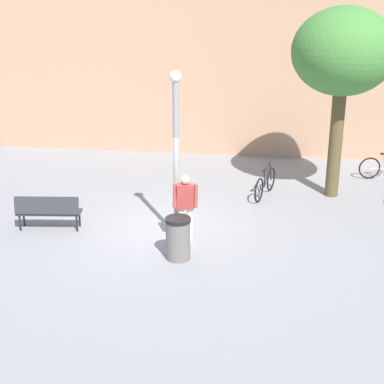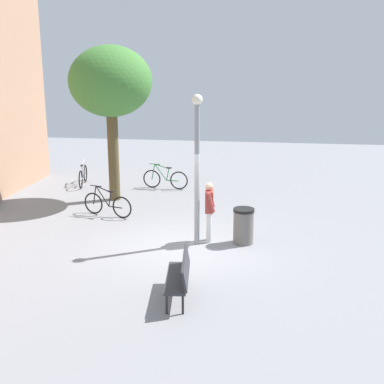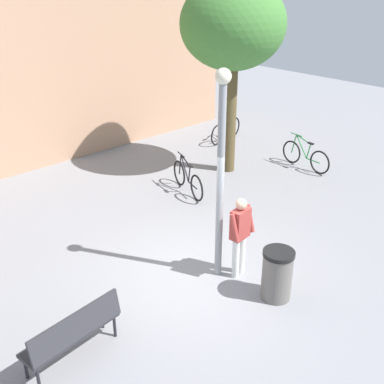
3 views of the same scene
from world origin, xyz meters
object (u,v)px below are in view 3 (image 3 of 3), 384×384
(bicycle_green, at_px, (305,156))
(trash_bin, at_px, (277,274))
(plaza_tree, at_px, (233,27))
(park_bench, at_px, (74,331))
(lamppost, at_px, (221,163))
(person_by_lamppost, at_px, (240,232))
(bicycle_black, at_px, (188,179))
(bicycle_silver, at_px, (226,130))

(bicycle_green, bearing_deg, trash_bin, -149.70)
(plaza_tree, bearing_deg, park_bench, -153.71)
(park_bench, distance_m, trash_bin, 3.68)
(trash_bin, bearing_deg, lamppost, 100.75)
(person_by_lamppost, xyz_separation_m, bicycle_green, (5.60, 2.34, -0.58))
(park_bench, relative_size, trash_bin, 1.67)
(bicycle_green, xyz_separation_m, bicycle_black, (-3.75, 1.15, 0.00))
(person_by_lamppost, bearing_deg, lamppost, 130.64)
(park_bench, distance_m, plaza_tree, 8.90)
(plaza_tree, bearing_deg, person_by_lamppost, -134.78)
(bicycle_green, height_order, bicycle_black, same)
(park_bench, bearing_deg, bicycle_green, 13.16)
(person_by_lamppost, bearing_deg, plaza_tree, 45.22)
(lamppost, relative_size, trash_bin, 4.11)
(plaza_tree, bearing_deg, bicycle_green, -39.36)
(bicycle_silver, distance_m, bicycle_black, 4.43)
(lamppost, relative_size, plaza_tree, 0.75)
(person_by_lamppost, relative_size, bicycle_green, 0.93)
(lamppost, relative_size, bicycle_green, 2.24)
(bicycle_black, bearing_deg, trash_bin, -112.89)
(lamppost, relative_size, bicycle_black, 2.32)
(park_bench, distance_m, bicycle_black, 6.29)
(person_by_lamppost, relative_size, plaza_tree, 0.31)
(plaza_tree, bearing_deg, trash_bin, -128.71)
(lamppost, bearing_deg, park_bench, -178.34)
(trash_bin, bearing_deg, bicycle_black, 67.11)
(bicycle_black, distance_m, trash_bin, 4.82)
(bicycle_green, height_order, trash_bin, trash_bin)
(plaza_tree, distance_m, bicycle_silver, 4.58)
(trash_bin, bearing_deg, park_bench, 161.69)
(lamppost, height_order, bicycle_black, lamppost)
(bicycle_black, bearing_deg, person_by_lamppost, -117.88)
(lamppost, height_order, bicycle_green, lamppost)
(lamppost, xyz_separation_m, bicycle_black, (2.11, 3.19, -1.97))
(bicycle_black, xyz_separation_m, trash_bin, (-1.87, -4.44, 0.11))
(lamppost, bearing_deg, plaza_tree, 40.92)
(bicycle_green, relative_size, bicycle_black, 1.04)
(bicycle_green, xyz_separation_m, trash_bin, (-5.62, -3.29, 0.11))
(bicycle_silver, xyz_separation_m, bicycle_black, (-3.84, -2.20, -0.00))
(park_bench, height_order, bicycle_black, bicycle_black)
(plaza_tree, xyz_separation_m, bicycle_silver, (1.89, 1.87, -3.72))
(bicycle_silver, bearing_deg, trash_bin, -130.72)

